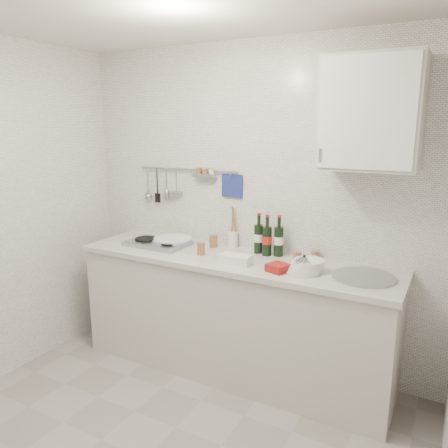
% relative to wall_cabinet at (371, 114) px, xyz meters
% --- Properties ---
extents(back_wall, '(3.00, 0.02, 2.50)m').
position_rel_wall_cabinet_xyz_m(back_wall, '(-0.90, 0.18, -0.70)').
color(back_wall, silver).
rests_on(back_wall, floor).
extents(counter, '(2.44, 0.64, 0.96)m').
position_rel_wall_cabinet_xyz_m(counter, '(-0.89, -0.12, -1.52)').
color(counter, '#B9B4AA').
rests_on(counter, floor).
extents(wall_rail, '(0.98, 0.09, 0.34)m').
position_rel_wall_cabinet_xyz_m(wall_rail, '(-1.50, 0.15, -0.52)').
color(wall_rail, '#93969B').
rests_on(wall_rail, back_wall).
extents(wall_cabinet, '(0.60, 0.38, 0.70)m').
position_rel_wall_cabinet_xyz_m(wall_cabinet, '(0.00, 0.00, 0.00)').
color(wall_cabinet, '#B9B4AA').
rests_on(wall_cabinet, back_wall).
extents(plate_stack_hob, '(0.34, 0.33, 0.06)m').
position_rel_wall_cabinet_xyz_m(plate_stack_hob, '(-1.51, -0.05, -1.00)').
color(plate_stack_hob, '#4852A5').
rests_on(plate_stack_hob, counter).
extents(plate_stack_sink, '(0.26, 0.25, 0.09)m').
position_rel_wall_cabinet_xyz_m(plate_stack_sink, '(-0.32, -0.19, -0.99)').
color(plate_stack_sink, white).
rests_on(plate_stack_sink, counter).
extents(wine_bottles, '(0.24, 0.10, 0.31)m').
position_rel_wall_cabinet_xyz_m(wine_bottles, '(-0.70, 0.06, -0.87)').
color(wine_bottles, black).
rests_on(wine_bottles, counter).
extents(butter_dish, '(0.22, 0.11, 0.07)m').
position_rel_wall_cabinet_xyz_m(butter_dish, '(-0.81, -0.25, -1.00)').
color(butter_dish, white).
rests_on(butter_dish, counter).
extents(strawberry_punnet, '(0.16, 0.16, 0.05)m').
position_rel_wall_cabinet_xyz_m(strawberry_punnet, '(-0.48, -0.27, -1.00)').
color(strawberry_punnet, '#A41218').
rests_on(strawberry_punnet, counter).
extents(utensil_crock, '(0.08, 0.08, 0.34)m').
position_rel_wall_cabinet_xyz_m(utensil_crock, '(-1.03, 0.13, -0.95)').
color(utensil_crock, white).
rests_on(utensil_crock, counter).
extents(jar_a, '(0.07, 0.07, 0.11)m').
position_rel_wall_cabinet_xyz_m(jar_a, '(-1.17, 0.05, -0.97)').
color(jar_a, brown).
rests_on(jar_a, counter).
extents(jar_b, '(0.06, 0.06, 0.07)m').
position_rel_wall_cabinet_xyz_m(jar_b, '(-0.35, 0.13, -1.00)').
color(jar_b, brown).
rests_on(jar_b, counter).
extents(jar_c, '(0.06, 0.06, 0.08)m').
position_rel_wall_cabinet_xyz_m(jar_c, '(-0.44, -0.00, -0.99)').
color(jar_c, brown).
rests_on(jar_c, counter).
extents(jar_d, '(0.06, 0.06, 0.10)m').
position_rel_wall_cabinet_xyz_m(jar_d, '(-1.14, -0.18, -0.98)').
color(jar_d, brown).
rests_on(jar_d, counter).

